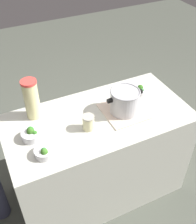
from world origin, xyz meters
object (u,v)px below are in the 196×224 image
lemonade_pitcher (32,99)px  broccoli_bowl_back (140,91)px  cooking_pot (125,101)px  broccoli_bowl_center (44,152)px  mason_jar (88,122)px  broccoli_bowl_front (32,135)px

lemonade_pitcher → broccoli_bowl_back: lemonade_pitcher is taller
cooking_pot → broccoli_bowl_center: cooking_pot is taller
broccoli_bowl_center → broccoli_bowl_back: bearing=-161.7°
mason_jar → broccoli_bowl_front: bearing=-11.3°
lemonade_pitcher → broccoli_bowl_center: bearing=83.4°
cooking_pot → lemonade_pitcher: lemonade_pitcher is taller
broccoli_bowl_center → broccoli_bowl_front: bearing=-80.0°
broccoli_bowl_front → broccoli_bowl_back: size_ratio=1.27×
mason_jar → broccoli_bowl_center: 0.37m
broccoli_bowl_front → broccoli_bowl_back: bearing=-173.0°
mason_jar → cooking_pot: bearing=-170.3°
mason_jar → broccoli_bowl_center: (0.35, 0.10, -0.03)m
lemonade_pitcher → broccoli_bowl_back: size_ratio=2.88×
cooking_pot → mason_jar: cooking_pot is taller
mason_jar → broccoli_bowl_front: mason_jar is taller
mason_jar → broccoli_bowl_back: bearing=-160.7°
cooking_pot → lemonade_pitcher: 0.66m
broccoli_bowl_front → lemonade_pitcher: bearing=-109.5°
broccoli_bowl_center → broccoli_bowl_back: (-0.89, -0.29, 0.00)m
mason_jar → broccoli_bowl_back: size_ratio=1.04×
lemonade_pitcher → broccoli_bowl_back: bearing=172.9°
lemonade_pitcher → mason_jar: 0.43m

